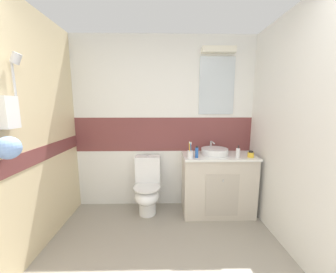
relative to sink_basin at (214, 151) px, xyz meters
name	(u,v)px	position (x,y,z in m)	size (l,w,h in m)	color
ground_plane	(164,269)	(-0.70, -0.97, -0.92)	(3.20, 3.48, 0.04)	gray
wall_back_tiled	(165,123)	(-0.69, 0.28, 0.36)	(3.20, 0.20, 2.50)	white
wall_left_shower_alcove	(3,138)	(-2.05, -0.97, 0.35)	(0.30, 3.48, 2.50)	beige
wall_right_plain	(319,137)	(0.65, -0.97, 0.35)	(0.10, 3.48, 2.50)	white
vanity_cabinet	(217,184)	(0.05, -0.01, -0.47)	(0.99, 0.51, 0.85)	beige
sink_basin	(214,151)	(0.00, 0.00, 0.00)	(0.36, 0.41, 0.16)	white
toilet	(147,187)	(-0.94, -0.01, -0.52)	(0.37, 0.50, 0.82)	white
toothbrush_cup	(190,154)	(-0.36, -0.17, 0.01)	(0.07, 0.07, 0.21)	white
soap_dispenser	(238,153)	(0.27, -0.16, 0.02)	(0.05, 0.05, 0.16)	white
deodorant_spray_can	(197,152)	(-0.28, -0.17, 0.03)	(0.04, 0.04, 0.16)	#2659B2
hair_gel_jar	(251,154)	(0.44, -0.15, -0.01)	(0.08, 0.08, 0.08)	yellow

